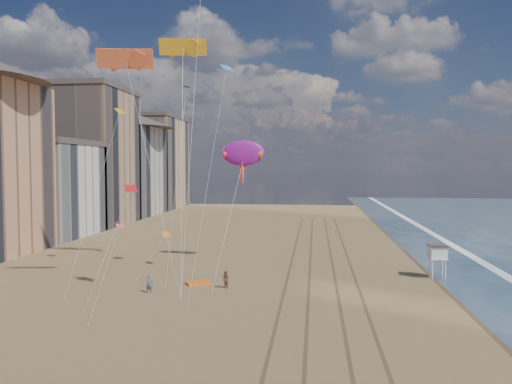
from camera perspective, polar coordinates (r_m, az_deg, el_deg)
ground at (r=31.37m, az=3.19°, el=-20.27°), size 260.00×260.00×0.00m
wet_sand at (r=71.97m, az=20.68°, el=-7.11°), size 260.00×260.00×0.00m
foam at (r=73.09m, az=23.90°, el=-7.02°), size 260.00×260.00×0.00m
tracks at (r=60.07m, az=7.46°, el=-8.92°), size 7.68×120.00×0.01m
buildings at (r=105.64m, az=-19.99°, el=3.45°), size 34.72×131.35×29.00m
lifeguard_stand at (r=58.73m, az=20.05°, el=-6.51°), size 2.06×2.06×3.72m
grounded_kite at (r=53.43m, az=-6.61°, el=-10.28°), size 2.81×2.45×0.27m
show_kite at (r=62.82m, az=-1.49°, el=4.43°), size 4.93×7.96×19.66m
kite_flyer_a at (r=50.50m, az=-12.09°, el=-10.25°), size 0.67×0.46×1.75m
kite_flyer_b at (r=51.21m, az=-3.48°, el=-9.97°), size 1.11×1.05×1.81m
parafoils at (r=56.22m, az=-8.83°, el=20.78°), size 12.10×13.52×15.95m
small_kites at (r=55.18m, az=-10.79°, el=5.17°), size 14.52×14.31×19.40m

